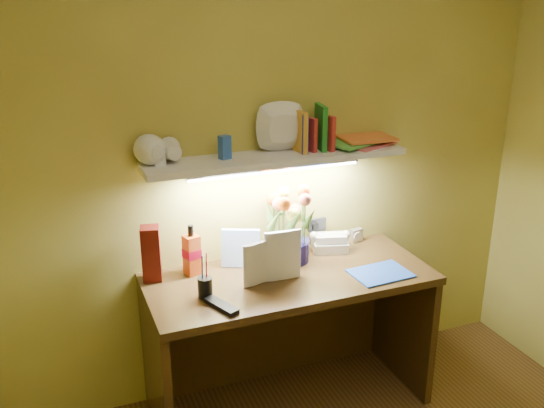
# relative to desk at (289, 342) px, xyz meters

# --- Properties ---
(desk) EXTENTS (1.40, 0.60, 0.75)m
(desk) POSITION_rel_desk_xyz_m (0.00, 0.00, 0.00)
(desk) COLOR #36220E
(desk) RESTS_ON ground
(flower_bouquet) EXTENTS (0.29, 0.29, 0.38)m
(flower_bouquet) POSITION_rel_desk_xyz_m (0.06, 0.17, 0.56)
(flower_bouquet) COLOR #100C3E
(flower_bouquet) RESTS_ON desk
(telephone) EXTENTS (0.21, 0.18, 0.11)m
(telephone) POSITION_rel_desk_xyz_m (0.32, 0.20, 0.43)
(telephone) COLOR #EEE9C9
(telephone) RESTS_ON desk
(desk_clock) EXTENTS (0.08, 0.05, 0.07)m
(desk_clock) POSITION_rel_desk_xyz_m (0.50, 0.25, 0.41)
(desk_clock) COLOR silver
(desk_clock) RESTS_ON desk
(whisky_bottle) EXTENTS (0.08, 0.08, 0.25)m
(whisky_bottle) POSITION_rel_desk_xyz_m (-0.44, 0.20, 0.50)
(whisky_bottle) COLOR #B5400F
(whisky_bottle) RESTS_ON desk
(whisky_box) EXTENTS (0.10, 0.10, 0.27)m
(whisky_box) POSITION_rel_desk_xyz_m (-0.63, 0.20, 0.51)
(whisky_box) COLOR #57110A
(whisky_box) RESTS_ON desk
(pen_cup) EXTENTS (0.08, 0.08, 0.16)m
(pen_cup) POSITION_rel_desk_xyz_m (-0.44, -0.06, 0.46)
(pen_cup) COLOR black
(pen_cup) RESTS_ON desk
(art_card) EXTENTS (0.19, 0.11, 0.19)m
(art_card) POSITION_rel_desk_xyz_m (-0.19, 0.19, 0.47)
(art_card) COLOR white
(art_card) RESTS_ON desk
(tv_remote) EXTENTS (0.12, 0.19, 0.02)m
(tv_remote) POSITION_rel_desk_xyz_m (-0.40, -0.18, 0.39)
(tv_remote) COLOR black
(tv_remote) RESTS_ON desk
(blue_folder) EXTENTS (0.29, 0.22, 0.01)m
(blue_folder) POSITION_rel_desk_xyz_m (0.42, -0.15, 0.38)
(blue_folder) COLOR blue
(blue_folder) RESTS_ON desk
(desk_book_a) EXTENTS (0.16, 0.05, 0.21)m
(desk_book_a) POSITION_rel_desk_xyz_m (-0.25, -0.04, 0.48)
(desk_book_a) COLOR silver
(desk_book_a) RESTS_ON desk
(desk_book_b) EXTENTS (0.18, 0.04, 0.25)m
(desk_book_b) POSITION_rel_desk_xyz_m (-0.14, -0.02, 0.50)
(desk_book_b) COLOR white
(desk_book_b) RESTS_ON desk
(wall_shelf) EXTENTS (1.33, 0.29, 0.25)m
(wall_shelf) POSITION_rel_desk_xyz_m (-0.02, 0.18, 0.96)
(wall_shelf) COLOR white
(wall_shelf) RESTS_ON ground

